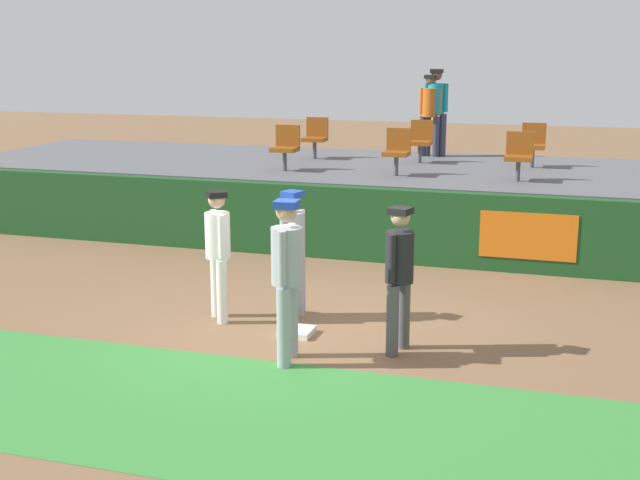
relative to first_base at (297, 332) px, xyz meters
The scene contains 17 objects.
ground_plane 0.10m from the first_base, 11.54° to the left, with size 60.00×60.00×0.00m, color brown.
grass_foreground_strip 2.35m from the first_base, 87.86° to the right, with size 18.00×2.80×0.01m, color #388438.
first_base is the anchor object (origin of this frame).
player_fielder_home 1.54m from the first_base, 166.09° to the left, with size 0.46×0.56×1.72m.
player_runner_visitor 1.17m from the first_base, 112.47° to the left, with size 0.41×0.46×1.71m.
player_coach_visitor 1.39m from the first_base, 77.79° to the right, with size 0.38×0.53×1.88m.
player_umpire 1.66m from the first_base, ahead, with size 0.40×0.48×1.74m.
field_wall 3.95m from the first_base, 88.53° to the left, with size 18.00×0.26×1.24m.
bleacher_platform 6.50m from the first_base, 89.22° to the left, with size 18.00×4.80×1.25m, color #59595E.
seat_back_center 7.34m from the first_base, 88.23° to the left, with size 0.45×0.44×0.84m.
seat_front_center 5.60m from the first_base, 88.67° to the left, with size 0.44×0.44×0.84m.
seat_back_left 7.60m from the first_base, 105.48° to the left, with size 0.46×0.44×0.84m.
seat_front_left 5.95m from the first_base, 110.53° to the left, with size 0.47×0.44×0.84m.
seat_front_right 6.04m from the first_base, 67.01° to the left, with size 0.47×0.44×0.84m.
seat_back_right 7.72m from the first_base, 71.39° to the left, with size 0.45×0.44×0.84m.
spectator_hooded 8.53m from the first_base, 87.72° to the left, with size 0.51×0.35×1.81m.
spectator_capped 8.45m from the first_base, 88.44° to the left, with size 0.47×0.38×1.70m.
Camera 1 is at (3.12, -9.47, 3.54)m, focal length 47.06 mm.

